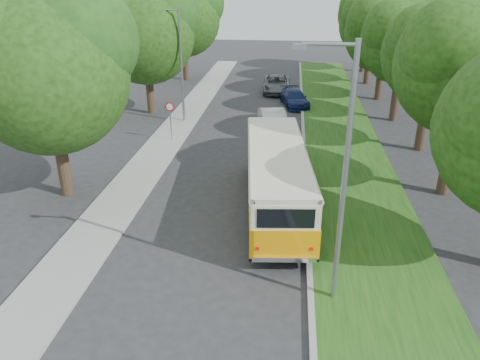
# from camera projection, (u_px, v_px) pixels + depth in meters

# --- Properties ---
(ground) EXTENTS (120.00, 120.00, 0.00)m
(ground) POSITION_uv_depth(u_px,v_px,m) (212.00, 249.00, 17.54)
(ground) COLOR #2C2C2E
(ground) RESTS_ON ground
(curb) EXTENTS (0.20, 70.00, 0.15)m
(curb) POSITION_uv_depth(u_px,v_px,m) (306.00, 194.00, 21.69)
(curb) COLOR gray
(curb) RESTS_ON ground
(grass_verge) EXTENTS (4.50, 70.00, 0.13)m
(grass_verge) POSITION_uv_depth(u_px,v_px,m) (358.00, 197.00, 21.46)
(grass_verge) COLOR #184913
(grass_verge) RESTS_ON ground
(sidewalk) EXTENTS (2.20, 70.00, 0.12)m
(sidewalk) POSITION_uv_depth(u_px,v_px,m) (131.00, 187.00, 22.53)
(sidewalk) COLOR gray
(sidewalk) RESTS_ON ground
(treeline) EXTENTS (24.27, 41.91, 9.46)m
(treeline) POSITION_uv_depth(u_px,v_px,m) (300.00, 31.00, 31.17)
(treeline) COLOR #332319
(treeline) RESTS_ON ground
(lamppost_near) EXTENTS (1.71, 0.16, 8.00)m
(lamppost_near) POSITION_uv_depth(u_px,v_px,m) (342.00, 173.00, 13.07)
(lamppost_near) COLOR gray
(lamppost_near) RESTS_ON ground
(lamppost_far) EXTENTS (1.71, 0.16, 7.50)m
(lamppost_far) POSITION_uv_depth(u_px,v_px,m) (180.00, 62.00, 30.88)
(lamppost_far) COLOR gray
(lamppost_far) RESTS_ON ground
(warning_sign) EXTENTS (0.56, 0.10, 2.50)m
(warning_sign) POSITION_uv_depth(u_px,v_px,m) (170.00, 114.00, 28.17)
(warning_sign) COLOR gray
(warning_sign) RESTS_ON ground
(vintage_bus) EXTENTS (3.39, 9.83, 2.86)m
(vintage_bus) POSITION_uv_depth(u_px,v_px,m) (277.00, 180.00, 19.88)
(vintage_bus) COLOR #FF9F08
(vintage_bus) RESTS_ON ground
(car_silver) EXTENTS (2.10, 3.81, 1.23)m
(car_silver) POSITION_uv_depth(u_px,v_px,m) (289.00, 156.00, 24.73)
(car_silver) COLOR #ABAAAF
(car_silver) RESTS_ON ground
(car_white) EXTENTS (2.37, 4.65, 1.46)m
(car_white) POSITION_uv_depth(u_px,v_px,m) (274.00, 122.00, 29.97)
(car_white) COLOR silver
(car_white) RESTS_ON ground
(car_blue) EXTENTS (2.61, 4.48, 1.22)m
(car_blue) POSITION_uv_depth(u_px,v_px,m) (295.00, 98.00, 36.21)
(car_blue) COLOR navy
(car_blue) RESTS_ON ground
(car_grey) EXTENTS (2.49, 5.10, 1.40)m
(car_grey) POSITION_uv_depth(u_px,v_px,m) (277.00, 84.00, 40.40)
(car_grey) COLOR #5A5E62
(car_grey) RESTS_ON ground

